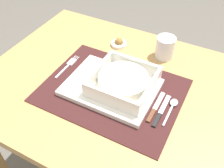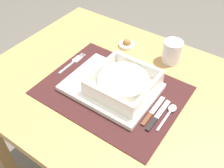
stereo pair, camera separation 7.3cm
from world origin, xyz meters
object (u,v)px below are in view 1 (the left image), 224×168
at_px(spoon, 173,105).
at_px(dining_table, 115,107).
at_px(bread_knife, 155,108).
at_px(porridge_bowl, 123,82).
at_px(drinking_glass, 165,48).
at_px(butter_knife, 161,112).
at_px(condiment_saucer, 119,43).
at_px(fork, 69,65).

bearing_deg(spoon, dining_table, -179.16).
bearing_deg(bread_knife, porridge_bowl, 166.66).
bearing_deg(drinking_glass, dining_table, -112.66).
height_order(porridge_bowl, butter_knife, porridge_bowl).
distance_m(dining_table, condiment_saucer, 0.26).
relative_size(dining_table, condiment_saucer, 14.70).
bearing_deg(condiment_saucer, bread_knife, -45.20).
height_order(spoon, condiment_saucer, condiment_saucer).
xyz_separation_m(dining_table, porridge_bowl, (0.04, -0.01, 0.16)).
bearing_deg(porridge_bowl, spoon, 2.84).
xyz_separation_m(porridge_bowl, spoon, (0.16, 0.01, -0.03)).
bearing_deg(fork, drinking_glass, 41.30).
relative_size(spoon, condiment_saucer, 1.84).
bearing_deg(porridge_bowl, butter_knife, -13.67).
bearing_deg(drinking_glass, condiment_saucer, -175.07).
xyz_separation_m(bread_knife, condiment_saucer, (-0.25, 0.25, 0.00)).
distance_m(porridge_bowl, fork, 0.23).
height_order(drinking_glass, condiment_saucer, drinking_glass).
height_order(butter_knife, drinking_glass, drinking_glass).
xyz_separation_m(butter_knife, bread_knife, (-0.02, 0.01, 0.00)).
bearing_deg(porridge_bowl, fork, 174.33).
relative_size(porridge_bowl, fork, 1.39).
distance_m(porridge_bowl, bread_knife, 0.13).
distance_m(drinking_glass, condiment_saucer, 0.18).
bearing_deg(fork, spoon, 2.09).
height_order(dining_table, porridge_bowl, porridge_bowl).
distance_m(dining_table, bread_knife, 0.21).
bearing_deg(drinking_glass, fork, -142.90).
relative_size(porridge_bowl, spoon, 1.66).
xyz_separation_m(dining_table, spoon, (0.20, -0.01, 0.13)).
bearing_deg(dining_table, spoon, -1.92).
xyz_separation_m(dining_table, bread_knife, (0.16, -0.04, 0.12)).
bearing_deg(spoon, fork, -179.36).
bearing_deg(fork, condiment_saucer, 67.06).
bearing_deg(dining_table, butter_knife, -15.41).
bearing_deg(condiment_saucer, dining_table, -66.72).
height_order(spoon, drinking_glass, drinking_glass).
distance_m(spoon, butter_knife, 0.05).
height_order(fork, drinking_glass, drinking_glass).
height_order(dining_table, butter_knife, butter_knife).
xyz_separation_m(butter_knife, drinking_glass, (-0.09, 0.27, 0.03)).
height_order(dining_table, condiment_saucer, condiment_saucer).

